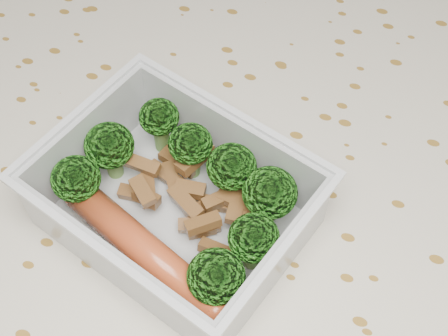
% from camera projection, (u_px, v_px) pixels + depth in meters
% --- Properties ---
extents(dining_table, '(1.40, 0.90, 0.75)m').
position_uv_depth(dining_table, '(234.00, 253.00, 0.51)').
color(dining_table, brown).
rests_on(dining_table, ground).
extents(tablecloth, '(1.46, 0.96, 0.19)m').
position_uv_depth(tablecloth, '(235.00, 223.00, 0.46)').
color(tablecloth, beige).
rests_on(tablecloth, dining_table).
extents(lunch_container, '(0.20, 0.17, 0.06)m').
position_uv_depth(lunch_container, '(176.00, 207.00, 0.40)').
color(lunch_container, silver).
rests_on(lunch_container, tablecloth).
extents(broccoli_florets, '(0.15, 0.13, 0.05)m').
position_uv_depth(broccoli_florets, '(191.00, 187.00, 0.40)').
color(broccoli_florets, '#608C3F').
rests_on(broccoli_florets, lunch_container).
extents(meat_pile, '(0.10, 0.07, 0.03)m').
position_uv_depth(meat_pile, '(190.00, 195.00, 0.41)').
color(meat_pile, brown).
rests_on(meat_pile, lunch_container).
extents(sausage, '(0.13, 0.07, 0.02)m').
position_uv_depth(sausage, '(144.00, 249.00, 0.39)').
color(sausage, '#B24521').
rests_on(sausage, lunch_container).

